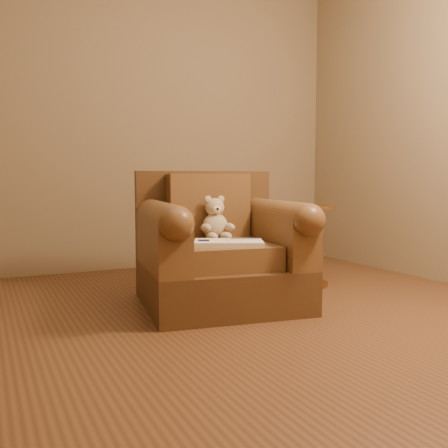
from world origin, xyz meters
name	(u,v)px	position (x,y,z in m)	size (l,w,h in m)	color
floor	(232,327)	(0.00, 0.00, 0.00)	(4.00, 4.00, 0.00)	brown
armchair	(219,253)	(0.16, 0.50, 0.33)	(1.07, 1.03, 0.85)	#4B3119
teddy_bear	(216,223)	(0.17, 0.57, 0.52)	(0.21, 0.24, 0.29)	tan
guidebook	(229,243)	(0.10, 0.25, 0.42)	(0.47, 0.39, 0.03)	beige
side_table	(305,242)	(0.98, 0.71, 0.32)	(0.43, 0.43, 0.60)	#C58736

